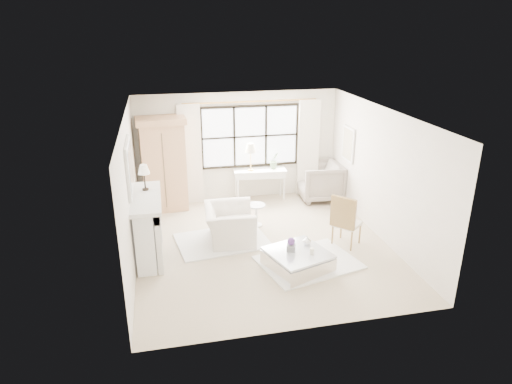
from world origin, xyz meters
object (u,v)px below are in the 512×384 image
console_table (260,185)px  club_armchair (230,224)px  coffee_table (298,261)px  armoire (164,164)px

console_table → club_armchair: (-1.12, -2.13, -0.03)m
console_table → coffee_table: size_ratio=1.06×
armoire → club_armchair: bearing=-62.6°
console_table → coffee_table: console_table is taller
console_table → coffee_table: bearing=-86.1°
armoire → club_armchair: size_ratio=1.97×
armoire → console_table: (2.35, 0.11, -0.74)m
console_table → club_armchair: bearing=-112.3°
console_table → club_armchair: console_table is taller
armoire → club_armchair: armoire is taller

